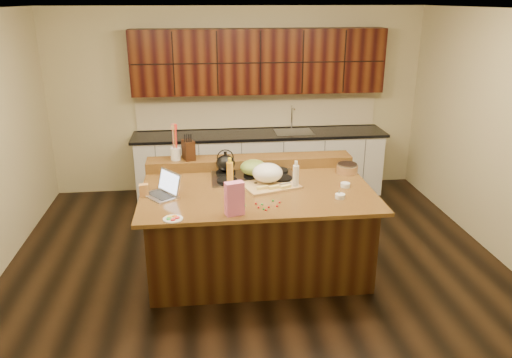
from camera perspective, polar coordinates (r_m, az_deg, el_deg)
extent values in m
cube|color=black|center=(5.64, 0.06, -9.82)|extent=(5.50, 5.00, 0.01)
cube|color=silver|center=(4.90, 0.07, 18.90)|extent=(5.50, 5.00, 0.01)
cube|color=tan|center=(7.53, -2.13, 8.88)|extent=(5.50, 0.01, 2.70)
cube|color=tan|center=(2.82, 5.95, -11.00)|extent=(5.50, 0.01, 2.70)
cube|color=tan|center=(6.06, 26.99, 3.95)|extent=(0.01, 5.00, 2.70)
cube|color=black|center=(5.43, 0.06, -5.74)|extent=(2.22, 1.42, 0.88)
cube|color=black|center=(5.25, 0.06, -1.21)|extent=(2.40, 1.60, 0.04)
cube|color=black|center=(5.88, -0.71, 1.97)|extent=(2.40, 0.30, 0.12)
cube|color=gray|center=(5.52, -0.29, 0.15)|extent=(0.92, 0.52, 0.02)
cylinder|color=black|center=(5.61, -3.48, 0.70)|extent=(0.22, 0.22, 0.03)
cylinder|color=black|center=(5.67, 2.58, 0.92)|extent=(0.22, 0.22, 0.03)
cylinder|color=black|center=(5.37, -3.33, -0.21)|extent=(0.22, 0.22, 0.03)
cylinder|color=black|center=(5.43, 3.00, 0.03)|extent=(0.22, 0.22, 0.03)
cylinder|color=black|center=(5.51, -0.29, 0.37)|extent=(0.22, 0.22, 0.03)
cube|color=silver|center=(7.46, 0.46, 1.65)|extent=(3.60, 0.62, 0.90)
cube|color=black|center=(7.33, 0.47, 5.14)|extent=(3.70, 0.66, 0.04)
cube|color=gray|center=(7.40, 4.33, 5.35)|extent=(0.55, 0.42, 0.01)
cylinder|color=gray|center=(7.53, 4.12, 7.05)|extent=(0.02, 0.02, 0.36)
cube|color=black|center=(7.28, 0.35, 13.30)|extent=(3.60, 0.34, 0.90)
cube|color=tan|center=(7.56, 0.19, 7.79)|extent=(3.60, 0.03, 0.50)
ellipsoid|color=black|center=(5.58, -3.51, 1.80)|extent=(0.25, 0.25, 0.19)
ellipsoid|color=olive|center=(5.48, -0.29, 1.34)|extent=(0.30, 0.30, 0.16)
cube|color=#B7B7BC|center=(5.10, -10.90, -1.92)|extent=(0.40, 0.42, 0.02)
cube|color=black|center=(5.09, -10.91, -1.81)|extent=(0.29, 0.32, 0.00)
cube|color=#B7B7BC|center=(5.11, -9.87, -0.33)|extent=(0.26, 0.32, 0.22)
cube|color=silver|center=(5.11, -9.93, -0.34)|extent=(0.23, 0.28, 0.19)
cylinder|color=gold|center=(5.23, -2.99, 0.49)|extent=(0.08, 0.08, 0.27)
cylinder|color=silver|center=(5.20, 4.57, 0.23)|extent=(0.08, 0.08, 0.25)
cube|color=tan|center=(5.27, 1.65, -0.73)|extent=(0.66, 0.56, 0.03)
ellipsoid|color=white|center=(5.31, 1.32, 0.71)|extent=(0.33, 0.33, 0.20)
cube|color=#EDD872|center=(5.13, 0.73, -1.00)|extent=(0.12, 0.03, 0.03)
cube|color=#EDD872|center=(5.14, 2.09, -0.94)|extent=(0.12, 0.03, 0.03)
cube|color=#EDD872|center=(5.16, 3.43, -0.89)|extent=(0.12, 0.03, 0.03)
cylinder|color=gray|center=(5.27, 3.00, -0.57)|extent=(0.21, 0.09, 0.01)
cylinder|color=white|center=(5.03, 9.58, -1.95)|extent=(0.11, 0.11, 0.04)
cylinder|color=white|center=(5.34, 10.16, -0.68)|extent=(0.13, 0.13, 0.04)
cylinder|color=white|center=(5.81, 10.53, 1.00)|extent=(0.13, 0.13, 0.04)
cylinder|color=#996B3F|center=(5.77, 10.38, 1.12)|extent=(0.27, 0.27, 0.09)
cone|color=silver|center=(5.06, 9.44, -1.66)|extent=(0.09, 0.09, 0.07)
cube|color=pink|center=(4.55, -2.47, -2.25)|extent=(0.19, 0.13, 0.32)
cylinder|color=white|center=(4.56, -9.48, -4.52)|extent=(0.18, 0.18, 0.01)
cube|color=#BC8242|center=(5.12, -12.69, -1.28)|extent=(0.10, 0.07, 0.13)
cylinder|color=white|center=(5.82, -9.15, 2.87)|extent=(0.14, 0.14, 0.14)
cube|color=black|center=(5.80, -7.73, 3.32)|extent=(0.17, 0.21, 0.22)
ellipsoid|color=red|center=(4.68, 1.15, -3.56)|extent=(0.02, 0.02, 0.02)
ellipsoid|color=#198C26|center=(4.70, 0.87, -3.46)|extent=(0.02, 0.02, 0.02)
ellipsoid|color=red|center=(4.86, 2.71, -2.67)|extent=(0.02, 0.02, 0.02)
ellipsoid|color=#198C26|center=(4.82, -1.44, -2.85)|extent=(0.02, 0.02, 0.02)
ellipsoid|color=red|center=(4.74, 1.48, -3.22)|extent=(0.02, 0.02, 0.02)
ellipsoid|color=#198C26|center=(4.70, -1.60, -3.42)|extent=(0.02, 0.02, 0.02)
ellipsoid|color=red|center=(4.74, 0.30, -3.25)|extent=(0.02, 0.02, 0.02)
ellipsoid|color=#198C26|center=(4.89, 1.95, -2.49)|extent=(0.02, 0.02, 0.02)
ellipsoid|color=red|center=(4.77, 2.42, -3.11)|extent=(0.02, 0.02, 0.02)
ellipsoid|color=#198C26|center=(4.80, 0.69, -2.91)|extent=(0.02, 0.02, 0.02)
ellipsoid|color=red|center=(4.81, -2.45, -2.91)|extent=(0.02, 0.02, 0.02)
ellipsoid|color=#198C26|center=(4.70, -1.98, -3.43)|extent=(0.02, 0.02, 0.02)
ellipsoid|color=red|center=(4.82, 0.00, -2.82)|extent=(0.02, 0.02, 0.02)
ellipsoid|color=#198C26|center=(4.78, -1.32, -3.05)|extent=(0.02, 0.02, 0.02)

